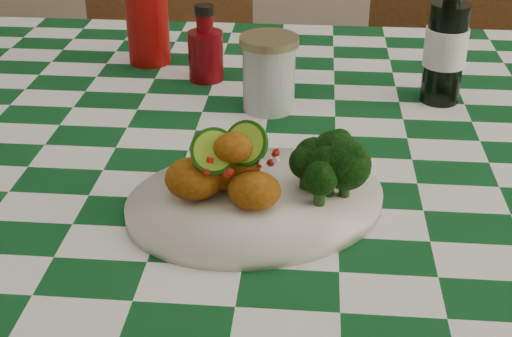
# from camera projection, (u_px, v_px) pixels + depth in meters

# --- Properties ---
(plate) EXTENTS (0.38, 0.35, 0.02)m
(plate) POSITION_uv_depth(u_px,v_px,m) (256.00, 202.00, 0.85)
(plate) COLOR silver
(plate) RESTS_ON dining_table
(fried_chicken_pile) EXTENTS (0.13, 0.09, 0.08)m
(fried_chicken_pile) POSITION_uv_depth(u_px,v_px,m) (234.00, 165.00, 0.83)
(fried_chicken_pile) COLOR #A35F0F
(fried_chicken_pile) RESTS_ON plate
(broccoli_side) EXTENTS (0.09, 0.09, 0.07)m
(broccoli_side) POSITION_uv_depth(u_px,v_px,m) (324.00, 169.00, 0.84)
(broccoli_side) COLOR black
(broccoli_side) RESTS_ON plate
(red_tumbler) EXTENTS (0.09, 0.09, 0.13)m
(red_tumbler) POSITION_uv_depth(u_px,v_px,m) (148.00, 27.00, 1.26)
(red_tumbler) COLOR #920908
(red_tumbler) RESTS_ON dining_table
(ketchup_bottle) EXTENTS (0.08, 0.08, 0.13)m
(ketchup_bottle) POSITION_uv_depth(u_px,v_px,m) (205.00, 43.00, 1.19)
(ketchup_bottle) COLOR #62040A
(ketchup_bottle) RESTS_ON dining_table
(mason_jar) EXTENTS (0.11, 0.11, 0.12)m
(mason_jar) POSITION_uv_depth(u_px,v_px,m) (269.00, 74.00, 1.09)
(mason_jar) COLOR #B2BCBA
(mason_jar) RESTS_ON dining_table
(beer_bottle) EXTENTS (0.08, 0.08, 0.23)m
(beer_bottle) POSITION_uv_depth(u_px,v_px,m) (448.00, 32.00, 1.09)
(beer_bottle) COLOR black
(beer_bottle) RESTS_ON dining_table
(wooden_chair_left) EXTENTS (0.56, 0.58, 0.98)m
(wooden_chair_left) POSITION_uv_depth(u_px,v_px,m) (183.00, 105.00, 1.86)
(wooden_chair_left) COLOR #472814
(wooden_chair_left) RESTS_ON ground
(wooden_chair_right) EXTENTS (0.46, 0.48, 0.88)m
(wooden_chair_right) POSITION_uv_depth(u_px,v_px,m) (433.00, 136.00, 1.82)
(wooden_chair_right) COLOR #472814
(wooden_chair_right) RESTS_ON ground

